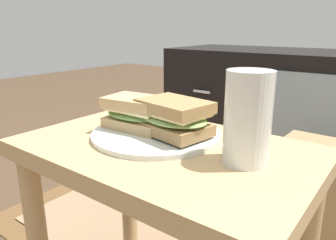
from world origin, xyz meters
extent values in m
cube|color=tan|center=(0.00, 0.00, 0.44)|extent=(0.56, 0.36, 0.04)
cylinder|color=tan|center=(-0.25, 0.14, 0.21)|extent=(0.04, 0.04, 0.43)
cube|color=black|center=(-0.09, 0.95, 0.29)|extent=(0.96, 0.44, 0.58)
cube|color=#8C9EA8|center=(0.03, 0.72, 0.30)|extent=(0.41, 0.01, 0.44)
cylinder|color=silver|center=(-0.35, 0.72, 0.41)|extent=(0.08, 0.01, 0.01)
cylinder|color=silver|center=(-0.35, 0.72, 0.19)|extent=(0.08, 0.01, 0.01)
cube|color=brown|center=(-0.29, 0.37, 0.00)|extent=(1.01, 0.85, 0.01)
cube|color=#937556|center=(-0.29, 0.37, 0.01)|extent=(0.83, 0.70, 0.00)
cylinder|color=silver|center=(-0.04, 0.03, 0.47)|extent=(0.26, 0.26, 0.01)
cube|color=tan|center=(-0.09, 0.02, 0.48)|extent=(0.14, 0.09, 0.02)
ellipsoid|color=#729E4C|center=(-0.09, 0.02, 0.50)|extent=(0.15, 0.10, 0.02)
cube|color=beige|center=(-0.09, 0.02, 0.51)|extent=(0.12, 0.08, 0.01)
cube|color=tan|center=(-0.09, 0.02, 0.53)|extent=(0.14, 0.10, 0.02)
cube|color=#9E7A4C|center=(0.00, 0.03, 0.49)|extent=(0.15, 0.12, 0.02)
ellipsoid|color=#8CB260|center=(0.00, 0.03, 0.50)|extent=(0.16, 0.13, 0.02)
cube|color=beige|center=(0.00, 0.03, 0.52)|extent=(0.13, 0.10, 0.01)
cube|color=#9E7A4C|center=(0.00, 0.03, 0.53)|extent=(0.15, 0.12, 0.02)
cylinder|color=silver|center=(0.16, 0.01, 0.54)|extent=(0.08, 0.08, 0.15)
cylinder|color=orange|center=(0.16, 0.01, 0.53)|extent=(0.07, 0.07, 0.13)
cylinder|color=white|center=(0.16, 0.01, 0.60)|extent=(0.07, 0.07, 0.01)
cube|color=tan|center=(0.17, 0.52, 0.17)|extent=(0.20, 0.15, 0.34)
cube|color=#987950|center=(0.17, 0.52, 0.35)|extent=(0.19, 0.12, 0.02)
camera|label=1|loc=(0.36, -0.46, 0.68)|focal=34.56mm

